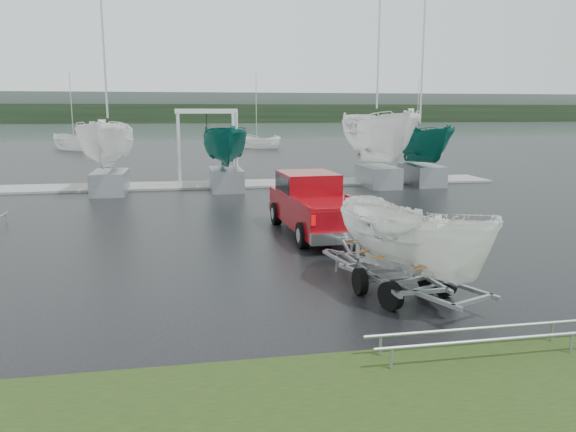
{
  "coord_description": "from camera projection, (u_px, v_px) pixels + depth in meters",
  "views": [
    {
      "loc": [
        -2.34,
        -17.61,
        4.04
      ],
      "look_at": [
        0.43,
        -2.81,
        1.2
      ],
      "focal_mm": 35.0,
      "sensor_mm": 36.0,
      "label": 1
    }
  ],
  "objects": [
    {
      "name": "ground_plane",
      "position": [
        259.0,
        237.0,
        18.18
      ],
      "size": [
        120.0,
        120.0,
        0.0
      ],
      "primitive_type": "plane",
      "color": "black",
      "rests_on": "ground"
    },
    {
      "name": "lake",
      "position": [
        194.0,
        130.0,
        114.77
      ],
      "size": [
        300.0,
        300.0,
        0.0
      ],
      "primitive_type": "plane",
      "color": "slate",
      "rests_on": "ground"
    },
    {
      "name": "grass_verge",
      "position": [
        368.0,
        415.0,
        7.55
      ],
      "size": [
        40.0,
        40.0,
        0.0
      ],
      "primitive_type": "plane",
      "color": "black",
      "rests_on": "ground"
    },
    {
      "name": "dock",
      "position": [
        227.0,
        184.0,
        30.73
      ],
      "size": [
        30.0,
        3.0,
        0.12
      ],
      "primitive_type": "cube",
      "color": "gray",
      "rests_on": "ground"
    },
    {
      "name": "treeline",
      "position": [
        189.0,
        114.0,
        181.82
      ],
      "size": [
        300.0,
        8.0,
        6.0
      ],
      "primitive_type": "cube",
      "color": "black",
      "rests_on": "ground"
    },
    {
      "name": "far_hill",
      "position": [
        188.0,
        107.0,
        189.18
      ],
      "size": [
        300.0,
        6.0,
        10.0
      ],
      "primitive_type": "cube",
      "color": "#4C5651",
      "rests_on": "ground"
    },
    {
      "name": "pickup_truck",
      "position": [
        313.0,
        202.0,
        18.82
      ],
      "size": [
        2.37,
        5.91,
        1.94
      ],
      "rotation": [
        0.0,
        0.0,
        0.05
      ],
      "color": "maroon",
      "rests_on": "ground"
    },
    {
      "name": "trailer_hitched",
      "position": [
        393.0,
        182.0,
        12.42
      ],
      "size": [
        1.81,
        3.65,
        4.56
      ],
      "rotation": [
        0.0,
        0.0,
        0.05
      ],
      "color": "#94979C",
      "rests_on": "ground"
    },
    {
      "name": "trailer_parked",
      "position": [
        416.0,
        181.0,
        11.65
      ],
      "size": [
        2.47,
        3.78,
        4.76
      ],
      "rotation": [
        0.0,
        0.0,
        0.39
      ],
      "color": "#94979C",
      "rests_on": "ground"
    },
    {
      "name": "boat_hoist",
      "position": [
        207.0,
        136.0,
        30.05
      ],
      "size": [
        3.3,
        2.18,
        4.12
      ],
      "color": "silver",
      "rests_on": "ground"
    },
    {
      "name": "keelboat_0",
      "position": [
        106.0,
        112.0,
        27.0
      ],
      "size": [
        2.49,
        3.2,
        10.66
      ],
      "color": "#94979C",
      "rests_on": "ground"
    },
    {
      "name": "keelboat_1",
      "position": [
        225.0,
        123.0,
        28.33
      ],
      "size": [
        2.18,
        3.2,
        6.9
      ],
      "color": "#94979C",
      "rests_on": "ground"
    },
    {
      "name": "keelboat_2",
      "position": [
        380.0,
        98.0,
        29.37
      ],
      "size": [
        2.95,
        3.2,
        11.14
      ],
      "color": "#94979C",
      "rests_on": "ground"
    },
    {
      "name": "keelboat_3",
      "position": [
        424.0,
        122.0,
        30.38
      ],
      "size": [
        2.16,
        3.2,
        10.32
      ],
      "color": "#94979C",
      "rests_on": "ground"
    },
    {
      "name": "mast_rack_2",
      "position": [
        562.0,
        328.0,
        9.66
      ],
      "size": [
        7.0,
        0.56,
        0.06
      ],
      "color": "#94979C",
      "rests_on": "ground"
    },
    {
      "name": "moored_boat_1",
      "position": [
        74.0,
        150.0,
        58.62
      ],
      "size": [
        3.85,
        3.88,
        11.69
      ],
      "rotation": [
        0.0,
        0.0,
        0.55
      ],
      "color": "white",
      "rests_on": "ground"
    },
    {
      "name": "moored_boat_2",
      "position": [
        257.0,
        148.0,
        61.4
      ],
      "size": [
        3.37,
        3.37,
        11.13
      ],
      "rotation": [
        0.0,
        0.0,
        3.93
      ],
      "color": "white",
      "rests_on": "ground"
    },
    {
      "name": "moored_boat_3",
      "position": [
        416.0,
        143.0,
        71.09
      ],
      "size": [
        3.11,
        3.1,
        10.9
      ],
      "rotation": [
        0.0,
        0.0,
        2.24
      ],
      "color": "white",
      "rests_on": "ground"
    }
  ]
}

